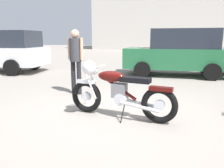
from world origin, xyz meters
The scene contains 5 objects.
ground_plane centered at (0.00, 0.00, 0.00)m, with size 80.00×80.00×0.00m, color gray.
vintage_motorcycle centered at (0.15, -0.39, 0.49)m, with size 2.04×0.74×1.07m.
bystander centered at (-1.15, 1.20, 1.02)m, with size 0.44×0.30×1.66m.
silver_sedan_mid centered at (1.82, 4.65, 0.92)m, with size 4.02×2.06×1.78m.
industrial_building centered at (3.48, 27.94, 4.85)m, with size 20.07×12.07×21.43m.
Camera 1 is at (0.70, -4.32, 1.45)m, focal length 35.91 mm.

